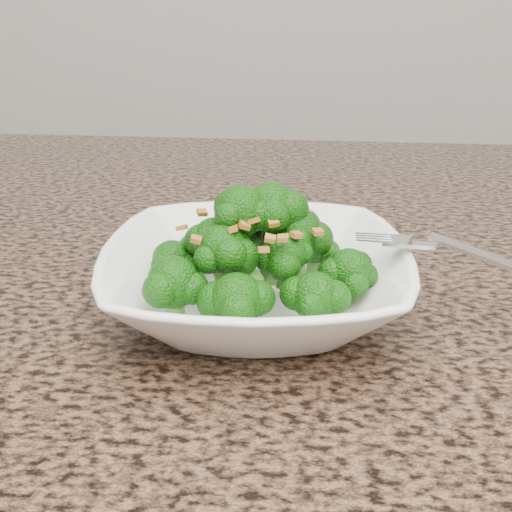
# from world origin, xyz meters

# --- Properties ---
(granite_counter) EXTENTS (1.64, 1.04, 0.03)m
(granite_counter) POSITION_xyz_m (0.00, 0.30, 0.89)
(granite_counter) COLOR brown
(granite_counter) RESTS_ON cabinet
(bowl) EXTENTS (0.26, 0.26, 0.06)m
(bowl) POSITION_xyz_m (0.05, 0.19, 0.93)
(bowl) COLOR white
(bowl) RESTS_ON granite_counter
(broccoli_pile) EXTENTS (0.21, 0.21, 0.07)m
(broccoli_pile) POSITION_xyz_m (0.05, 0.19, 0.99)
(broccoli_pile) COLOR #14590A
(broccoli_pile) RESTS_ON bowl
(garlic_topping) EXTENTS (0.12, 0.12, 0.01)m
(garlic_topping) POSITION_xyz_m (0.05, 0.19, 1.03)
(garlic_topping) COLOR #B3712B
(garlic_topping) RESTS_ON broccoli_pile
(fork) EXTENTS (0.17, 0.09, 0.01)m
(fork) POSITION_xyz_m (0.18, 0.19, 0.96)
(fork) COLOR silver
(fork) RESTS_ON bowl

